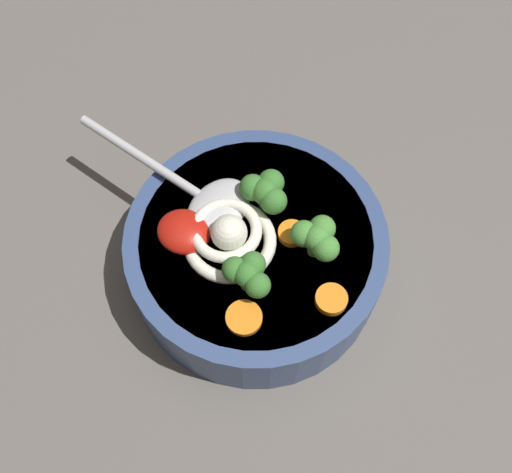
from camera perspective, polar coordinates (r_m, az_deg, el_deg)
The scene contains 11 objects.
table_slab at distance 52.09cm, azimuth 1.26°, elevation -7.17°, with size 137.08×137.08×3.40cm, color #5B5651.
soup_bowl at distance 48.76cm, azimuth 0.00°, elevation -1.68°, with size 21.25×21.25×6.32cm.
noodle_pile at distance 44.96cm, azimuth -2.71°, elevation 0.04°, with size 8.07×7.91×3.24cm.
soup_spoon at distance 47.03cm, azimuth -5.02°, elevation 3.73°, with size 17.51×6.58×1.60cm.
chili_sauce_dollop at distance 45.49cm, azimuth -7.09°, elevation 0.47°, with size 4.30×3.87×1.94cm, color #B2190F.
broccoli_floret_front at distance 43.95cm, azimuth 6.00°, elevation -0.09°, with size 4.08×3.51×3.23cm.
broccoli_floret_beside_chili at distance 42.54cm, azimuth -0.85°, elevation -3.63°, with size 3.85×3.31×3.04cm.
broccoli_floret_rear at distance 45.73cm, azimuth 0.93°, elevation 4.50°, with size 4.19×3.61×3.32cm.
carrot_slice_right at distance 45.92cm, azimuth 3.21°, elevation 0.46°, with size 2.21×2.21×0.69cm, color orange.
carrot_slice_extra_a at distance 43.90cm, azimuth 7.57°, elevation -5.80°, with size 2.44×2.44×0.69cm, color orange.
carrot_slice_center at distance 43.05cm, azimuth -1.40°, elevation -7.89°, with size 2.73×2.73×0.50cm, color orange.
Camera 1 is at (-7.65, 16.83, 50.40)cm, focal length 40.72 mm.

